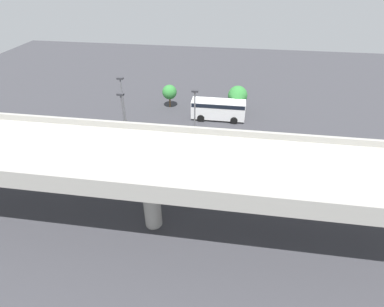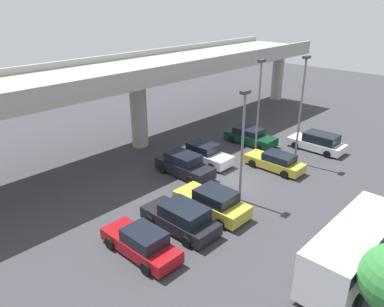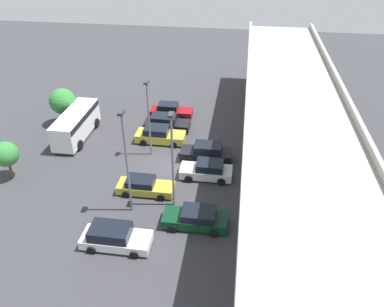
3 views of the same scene
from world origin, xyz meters
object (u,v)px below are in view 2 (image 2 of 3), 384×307
(parked_car_6, at_px, (250,136))
(parked_car_7, at_px, (318,142))
(parked_car_0, at_px, (142,243))
(lamp_post_near_aisle, at_px, (301,103))
(parked_car_5, at_px, (275,162))
(shuttle_bus, at_px, (354,246))
(lamp_post_mid_lot, at_px, (259,102))
(parked_car_2, at_px, (212,202))
(parked_car_3, at_px, (184,165))
(parked_car_4, at_px, (205,154))
(lamp_post_by_overpass, at_px, (243,138))
(parked_car_1, at_px, (181,218))

(parked_car_6, xyz_separation_m, parked_car_7, (2.71, -5.29, 0.06))
(parked_car_0, xyz_separation_m, lamp_post_near_aisle, (16.11, 0.04, 4.24))
(parked_car_0, relative_size, parked_car_5, 1.03)
(shuttle_bus, bearing_deg, lamp_post_mid_lot, -127.85)
(parked_car_6, distance_m, lamp_post_mid_lot, 4.95)
(parked_car_2, relative_size, parked_car_6, 1.03)
(parked_car_7, bearing_deg, lamp_post_mid_lot, 55.74)
(parked_car_2, distance_m, parked_car_3, 5.70)
(parked_car_4, xyz_separation_m, lamp_post_by_overpass, (-2.97, -5.68, 3.62))
(parked_car_4, bearing_deg, parked_car_3, -83.04)
(lamp_post_by_overpass, bearing_deg, parked_car_1, 174.98)
(parked_car_4, relative_size, parked_car_7, 0.94)
(parked_car_0, distance_m, shuttle_bus, 10.44)
(parked_car_2, xyz_separation_m, parked_car_3, (2.66, 5.04, 0.04))
(parked_car_3, bearing_deg, parked_car_4, 96.96)
(parked_car_1, relative_size, lamp_post_by_overpass, 0.65)
(parked_car_5, bearing_deg, parked_car_4, 29.90)
(parked_car_3, distance_m, parked_car_7, 12.58)
(parked_car_0, xyz_separation_m, parked_car_7, (19.80, -0.11, 0.05))
(lamp_post_mid_lot, bearing_deg, parked_car_6, 44.34)
(parked_car_4, xyz_separation_m, lamp_post_near_aisle, (5.06, -5.30, 4.20))
(parked_car_7, bearing_deg, parked_car_6, 27.12)
(shuttle_bus, height_order, lamp_post_near_aisle, lamp_post_near_aisle)
(parked_car_5, height_order, parked_car_6, parked_car_6)
(parked_car_5, distance_m, shuttle_bus, 12.06)
(parked_car_5, bearing_deg, parked_car_3, 50.81)
(parked_car_7, bearing_deg, lamp_post_by_overpass, 91.12)
(parked_car_2, height_order, parked_car_5, parked_car_2)
(parked_car_1, bearing_deg, parked_car_6, -70.16)
(shuttle_bus, bearing_deg, parked_car_6, -129.13)
(parked_car_1, xyz_separation_m, shuttle_bus, (2.89, -8.65, 0.87))
(parked_car_1, height_order, lamp_post_by_overpass, lamp_post_by_overpass)
(shuttle_bus, bearing_deg, parked_car_1, -71.53)
(lamp_post_near_aisle, bearing_deg, parked_car_7, -2.35)
(parked_car_0, height_order, parked_car_7, parked_car_7)
(parked_car_0, distance_m, parked_car_1, 3.03)
(parked_car_4, bearing_deg, parked_car_7, 58.07)
(shuttle_bus, xyz_separation_m, lamp_post_mid_lot, (9.09, 11.70, 3.08))
(parked_car_4, height_order, lamp_post_by_overpass, lamp_post_by_overpass)
(parked_car_3, bearing_deg, lamp_post_by_overpass, -2.40)
(parked_car_4, relative_size, parked_car_5, 0.97)
(shuttle_bus, distance_m, lamp_post_by_overpass, 8.92)
(parked_car_6, height_order, lamp_post_near_aisle, lamp_post_near_aisle)
(parked_car_4, bearing_deg, parked_car_1, -56.86)
(shuttle_bus, relative_size, lamp_post_near_aisle, 0.87)
(parked_car_3, bearing_deg, parked_car_7, 66.01)
(parked_car_1, bearing_deg, lamp_post_near_aisle, -90.28)
(parked_car_7, xyz_separation_m, shuttle_bus, (-13.88, -8.44, 0.88))
(parked_car_7, xyz_separation_m, lamp_post_by_overpass, (-11.72, -0.23, 3.62))
(parked_car_6, bearing_deg, parked_car_2, -65.51)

